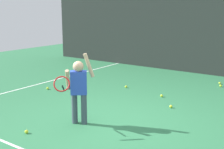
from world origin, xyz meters
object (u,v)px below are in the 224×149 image
object	(u,v)px
tennis_ball_7	(126,87)
tennis_ball_8	(48,88)
tennis_ball_2	(221,86)
tennis_player	(78,87)
tennis_ball_5	(78,72)
tennis_ball_4	(171,106)
tennis_ball_1	(27,132)
tennis_ball_6	(162,96)
tennis_ball_0	(220,83)

from	to	relation	value
tennis_ball_7	tennis_ball_8	world-z (taller)	same
tennis_ball_2	tennis_ball_8	bearing A→B (deg)	-141.26
tennis_ball_2	tennis_player	bearing A→B (deg)	-107.90
tennis_ball_8	tennis_ball_5	bearing A→B (deg)	110.29
tennis_ball_4	tennis_ball_7	distance (m)	1.92
tennis_ball_1	tennis_ball_4	xyz separation A→B (m)	(1.48, 2.75, 0.00)
tennis_ball_2	tennis_ball_4	distance (m)	2.49
tennis_ball_1	tennis_ball_4	size ratio (longest dim) A/B	1.00
tennis_ball_6	tennis_ball_5	bearing A→B (deg)	165.61
tennis_ball_2	tennis_ball_5	world-z (taller)	same
tennis_ball_5	tennis_ball_7	xyz separation A→B (m)	(2.40, -0.70, 0.00)
tennis_ball_5	tennis_ball_6	bearing A→B (deg)	-14.39
tennis_ball_4	tennis_ball_0	bearing A→B (deg)	84.69
tennis_ball_0	tennis_ball_2	distance (m)	0.31
tennis_ball_8	tennis_ball_6	bearing A→B (deg)	22.23
tennis_ball_2	tennis_ball_7	bearing A→B (deg)	-142.27
tennis_ball_0	tennis_ball_5	bearing A→B (deg)	-164.57
tennis_ball_5	tennis_ball_6	xyz separation A→B (m)	(3.59, -0.92, 0.00)
tennis_ball_6	tennis_ball_8	distance (m)	3.05
tennis_player	tennis_ball_7	distance (m)	2.89
tennis_ball_1	tennis_ball_5	size ratio (longest dim) A/B	1.00
tennis_ball_2	tennis_ball_4	size ratio (longest dim) A/B	1.00
tennis_player	tennis_ball_2	distance (m)	4.61
tennis_ball_1	tennis_ball_7	world-z (taller)	same
tennis_ball_2	tennis_ball_5	xyz separation A→B (m)	(-4.49, -0.92, 0.00)
tennis_ball_6	tennis_ball_7	xyz separation A→B (m)	(-1.19, 0.22, 0.00)
tennis_ball_4	tennis_ball_8	size ratio (longest dim) A/B	1.00
tennis_ball_1	tennis_ball_8	distance (m)	2.91
tennis_ball_1	tennis_ball_6	world-z (taller)	same
tennis_ball_6	tennis_ball_7	world-z (taller)	same
tennis_ball_7	tennis_ball_4	bearing A→B (deg)	-26.17
tennis_ball_7	tennis_ball_8	xyz separation A→B (m)	(-1.63, -1.37, 0.00)
tennis_ball_0	tennis_ball_4	bearing A→B (deg)	-95.31
tennis_ball_1	tennis_ball_2	distance (m)	5.53
tennis_ball_0	tennis_ball_1	xyz separation A→B (m)	(-1.73, -5.51, 0.00)
tennis_ball_4	tennis_ball_6	bearing A→B (deg)	130.47
tennis_ball_0	tennis_ball_8	size ratio (longest dim) A/B	1.00
tennis_ball_0	tennis_ball_8	distance (m)	4.89
tennis_ball_1	tennis_ball_6	xyz separation A→B (m)	(0.94, 3.38, 0.00)
tennis_ball_1	tennis_ball_2	size ratio (longest dim) A/B	1.00
tennis_player	tennis_ball_1	bearing A→B (deg)	-156.19
tennis_ball_1	tennis_ball_5	world-z (taller)	same
tennis_player	tennis_ball_6	bearing A→B (deg)	39.34
tennis_player	tennis_ball_2	bearing A→B (deg)	32.67
tennis_ball_6	tennis_ball_0	bearing A→B (deg)	69.56
tennis_ball_5	tennis_ball_8	size ratio (longest dim) A/B	1.00
tennis_ball_7	tennis_ball_8	size ratio (longest dim) A/B	1.00
tennis_ball_6	tennis_ball_8	bearing A→B (deg)	-157.77
tennis_ball_1	tennis_ball_7	xyz separation A→B (m)	(-0.25, 3.59, 0.00)
tennis_player	tennis_ball_5	world-z (taller)	tennis_player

